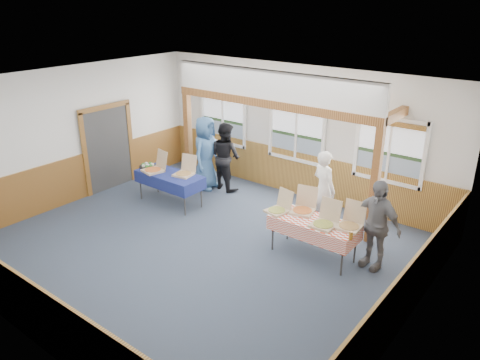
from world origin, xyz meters
name	(u,v)px	position (x,y,z in m)	size (l,w,h in m)	color
floor	(202,248)	(0.00, 0.00, 0.00)	(8.00, 8.00, 0.00)	#2A3544
ceiling	(196,86)	(0.00, 0.00, 3.20)	(8.00, 8.00, 0.00)	white
wall_back	(297,132)	(0.00, 3.50, 1.60)	(8.00, 8.00, 0.00)	silver
wall_front	(18,247)	(0.00, -3.50, 1.60)	(8.00, 8.00, 0.00)	silver
wall_left	(73,135)	(-4.00, 0.00, 1.60)	(8.00, 8.00, 0.00)	silver
wall_right	(414,236)	(4.00, 0.00, 1.60)	(8.00, 8.00, 0.00)	silver
wainscot_back	(295,173)	(0.00, 3.48, 0.55)	(7.98, 0.05, 1.10)	brown
wainscot_front	(33,312)	(0.00, -3.48, 0.55)	(7.98, 0.05, 1.10)	brown
wainscot_left	(80,177)	(-3.98, 0.00, 0.55)	(0.05, 6.98, 1.10)	brown
wainscot_right	(403,299)	(3.98, 0.00, 0.55)	(0.05, 6.98, 1.10)	brown
cased_opening	(108,149)	(-3.96, 0.90, 1.05)	(0.06, 1.30, 2.10)	#363636
window_left	(223,115)	(-2.30, 3.46, 1.68)	(1.56, 0.10, 1.46)	white
window_mid	(297,129)	(0.00, 3.46, 1.68)	(1.56, 0.10, 1.46)	white
window_right	(390,147)	(2.30, 3.46, 1.68)	(1.56, 0.10, 1.46)	white
post_left	(188,140)	(-2.50, 2.30, 1.20)	(0.15, 0.15, 2.40)	brown
post_right	(375,186)	(2.50, 2.30, 1.20)	(0.15, 0.15, 2.40)	brown
cross_beam	(270,104)	(0.00, 2.30, 2.49)	(5.15, 0.18, 0.18)	brown
table_left	(169,176)	(-2.02, 1.13, 0.69)	(1.71, 0.84, 0.76)	#363636
table_right	(314,223)	(1.89, 1.08, 0.69)	(1.72, 0.89, 0.76)	#363636
pizza_box_a	(154,169)	(-2.41, 1.02, 0.83)	(0.53, 0.61, 0.47)	#CEB289
pizza_box_b	(185,172)	(-1.68, 1.29, 0.82)	(0.48, 0.55, 0.44)	#CEB289
pizza_box_c	(278,209)	(1.15, 0.98, 0.82)	(0.46, 0.52, 0.41)	#CEB289
pizza_box_d	(303,209)	(1.53, 1.27, 0.83)	(0.51, 0.58, 0.45)	#CEB289
pizza_box_e	(325,222)	(2.14, 1.00, 0.83)	(0.42, 0.51, 0.45)	#CEB289
pizza_box_f	(350,224)	(2.53, 1.22, 0.82)	(0.43, 0.52, 0.44)	#CEB289
veggie_tray	(148,166)	(-2.77, 1.13, 0.79)	(0.41, 0.41, 0.09)	black
drink_glass	(351,235)	(2.74, 0.83, 0.83)	(0.07, 0.07, 0.15)	#925D18
woman_white	(324,189)	(1.40, 2.32, 0.85)	(0.62, 0.41, 1.70)	white
woman_black	(225,156)	(-1.58, 2.67, 0.87)	(0.85, 0.66, 1.74)	black
man_blue	(205,153)	(-2.00, 2.39, 0.94)	(0.92, 0.60, 1.88)	#3D689A
person_grey	(376,224)	(2.92, 1.44, 0.85)	(1.00, 0.42, 1.70)	slate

